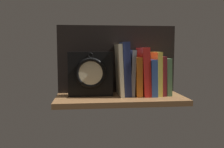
{
  "coord_description": "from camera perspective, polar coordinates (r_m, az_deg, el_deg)",
  "views": [
    {
      "loc": [
        -15.79,
        -111.06,
        22.32
      ],
      "look_at": [
        -3.56,
        3.53,
        10.45
      ],
      "focal_mm": 38.32,
      "sensor_mm": 36.0,
      "label": 1
    }
  ],
  "objects": [
    {
      "name": "book_red_requiem",
      "position": [
        1.18,
        7.53,
        0.63
      ],
      "size": [
        4.6,
        15.79,
        23.33
      ],
      "primitive_type": "cube",
      "rotation": [
        0.0,
        -0.05,
        0.0
      ],
      "color": "red",
      "rests_on": "ground_plane"
    },
    {
      "name": "book_cream_twain",
      "position": [
        1.16,
        1.79,
        0.98
      ],
      "size": [
        3.06,
        15.88,
        24.87
      ],
      "primitive_type": "cube",
      "rotation": [
        0.0,
        -0.05,
        0.0
      ],
      "color": "beige",
      "rests_on": "ground_plane"
    },
    {
      "name": "book_blue_modern",
      "position": [
        1.2,
        9.13,
        -0.71
      ],
      "size": [
        3.5,
        16.07,
        17.61
      ],
      "primitive_type": "cube",
      "rotation": [
        0.0,
        -0.03,
        0.0
      ],
      "color": "#2D4C8E",
      "rests_on": "ground_plane"
    },
    {
      "name": "book_gray_chess",
      "position": [
        1.17,
        4.6,
        0.33
      ],
      "size": [
        2.75,
        12.95,
        22.11
      ],
      "primitive_type": "cube",
      "rotation": [
        0.0,
        0.03,
        0.0
      ],
      "color": "gray",
      "rests_on": "ground_plane"
    },
    {
      "name": "book_navy_bierce",
      "position": [
        1.16,
        3.18,
        1.24
      ],
      "size": [
        4.42,
        13.62,
        25.94
      ],
      "primitive_type": "cube",
      "rotation": [
        0.0,
        -0.04,
        0.0
      ],
      "color": "#192147",
      "rests_on": "ground_plane"
    },
    {
      "name": "back_panel",
      "position": [
        1.24,
        1.21,
        3.55
      ],
      "size": [
        60.93,
        1.2,
        34.52
      ],
      "primitive_type": "cube",
      "color": "black",
      "rests_on": "ground_plane"
    },
    {
      "name": "book_maroon_dawkins",
      "position": [
        1.21,
        11.57,
        -0.34
      ],
      "size": [
        2.11,
        13.02,
        18.96
      ],
      "primitive_type": "cube",
      "rotation": [
        0.0,
        -0.01,
        0.0
      ],
      "color": "maroon",
      "rests_on": "ground_plane"
    },
    {
      "name": "framed_clock",
      "position": [
        1.14,
        -5.12,
        0.04
      ],
      "size": [
        21.2,
        6.52,
        21.2
      ],
      "color": "black",
      "rests_on": "ground_plane"
    },
    {
      "name": "book_yellow_seinlanguage",
      "position": [
        1.2,
        10.48,
        0.16
      ],
      "size": [
        2.73,
        14.08,
        21.14
      ],
      "primitive_type": "cube",
      "rotation": [
        0.0,
        -0.02,
        0.0
      ],
      "color": "gold",
      "rests_on": "ground_plane"
    },
    {
      "name": "ground_plane",
      "position": [
        1.15,
        1.97,
        -5.99
      ],
      "size": [
        60.93,
        25.53,
        2.5
      ],
      "primitive_type": "cube",
      "color": "brown"
    },
    {
      "name": "book_orange_pandolfini",
      "position": [
        1.18,
        5.9,
        -0.51
      ],
      "size": [
        3.21,
        14.57,
        18.6
      ],
      "primitive_type": "cube",
      "rotation": [
        0.0,
        -0.02,
        0.0
      ],
      "color": "orange",
      "rests_on": "ground_plane"
    },
    {
      "name": "book_green_romantic",
      "position": [
        1.22,
        12.67,
        -0.55
      ],
      "size": [
        2.97,
        12.32,
        18.03
      ],
      "primitive_type": "cube",
      "rotation": [
        0.0,
        -0.03,
        0.0
      ],
      "color": "#476B44",
      "rests_on": "ground_plane"
    }
  ]
}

